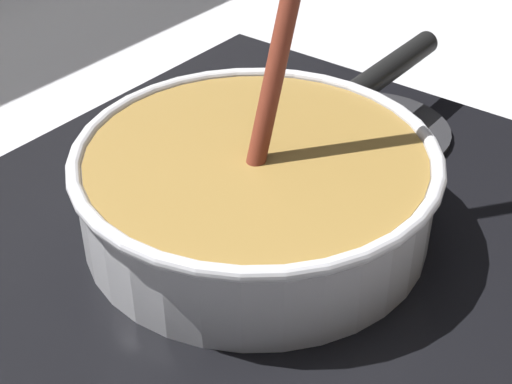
{
  "coord_description": "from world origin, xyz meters",
  "views": [
    {
      "loc": [
        -0.34,
        -0.13,
        0.37
      ],
      "look_at": [
        0.02,
        0.15,
        0.04
      ],
      "focal_mm": 52.66,
      "sensor_mm": 36.0,
      "label": 1
    }
  ],
  "objects": [
    {
      "name": "ground",
      "position": [
        0.0,
        0.0,
        -0.02
      ],
      "size": [
        2.4,
        1.6,
        0.04
      ],
      "primitive_type": "cube",
      "color": "#B7B7BC"
    },
    {
      "name": "hob_plate",
      "position": [
        0.02,
        0.15,
        0.01
      ],
      "size": [
        0.56,
        0.48,
        0.01
      ],
      "primitive_type": "cube",
      "color": "black",
      "rests_on": "ground"
    },
    {
      "name": "burner_ring",
      "position": [
        0.02,
        0.15,
        0.02
      ],
      "size": [
        0.19,
        0.19,
        0.01
      ],
      "primitive_type": "torus",
      "color": "#592D0C",
      "rests_on": "hob_plate"
    },
    {
      "name": "spare_burner",
      "position": [
        0.2,
        0.15,
        0.01
      ],
      "size": [
        0.14,
        0.14,
        0.01
      ],
      "primitive_type": "cylinder",
      "color": "#262628",
      "rests_on": "hob_plate"
    },
    {
      "name": "cooking_pan",
      "position": [
        0.03,
        0.15,
        0.05
      ],
      "size": [
        0.4,
        0.27,
        0.33
      ],
      "color": "silver",
      "rests_on": "hob_plate"
    }
  ]
}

